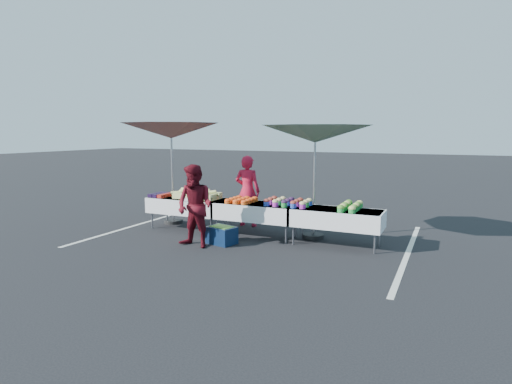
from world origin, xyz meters
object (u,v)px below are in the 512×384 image
at_px(table_center, 256,211).
at_px(umbrella_right, 315,135).
at_px(table_right, 336,217).
at_px(storage_bin, 222,235).
at_px(table_left, 187,205).
at_px(customer, 195,206).
at_px(umbrella_left, 171,131).
at_px(vendor, 247,191).

bearing_deg(table_center, umbrella_right, 18.93).
distance_m(table_right, storage_bin, 2.38).
distance_m(table_left, table_center, 1.80).
height_order(customer, umbrella_right, umbrella_right).
relative_size(table_center, umbrella_right, 0.75).
distance_m(table_center, umbrella_left, 3.07).
height_order(customer, storage_bin, customer).
xyz_separation_m(vendor, customer, (-0.10, -2.21, -0.04)).
distance_m(customer, storage_bin, 0.86).
height_order(table_left, customer, customer).
relative_size(table_left, umbrella_left, 0.63).
bearing_deg(customer, vendor, 93.88).
bearing_deg(vendor, umbrella_right, 161.67).
xyz_separation_m(table_center, customer, (-0.75, -1.29, 0.25)).
relative_size(vendor, umbrella_left, 0.59).
relative_size(table_center, storage_bin, 2.87).
relative_size(table_right, storage_bin, 2.87).
bearing_deg(table_left, vendor, 38.73).
height_order(vendor, umbrella_right, umbrella_right).
bearing_deg(umbrella_left, vendor, 15.71).
bearing_deg(customer, table_center, 66.17).
distance_m(vendor, storage_bin, 1.92).
distance_m(table_left, vendor, 1.50).
xyz_separation_m(umbrella_right, storage_bin, (-1.58, -1.27, -2.05)).
bearing_deg(umbrella_right, table_center, -161.07).
bearing_deg(vendor, table_right, 156.54).
xyz_separation_m(table_left, umbrella_right, (2.99, 0.41, 1.66)).
distance_m(umbrella_left, storage_bin, 3.25).
xyz_separation_m(vendor, storage_bin, (0.27, -1.78, -0.68)).
xyz_separation_m(table_right, umbrella_right, (-0.61, 0.41, 1.66)).
distance_m(vendor, umbrella_right, 2.36).
xyz_separation_m(table_left, table_center, (1.80, 0.00, 0.00)).
distance_m(table_center, storage_bin, 1.02).
xyz_separation_m(table_center, storage_bin, (-0.39, -0.86, -0.39)).
distance_m(customer, umbrella_left, 2.85).
bearing_deg(umbrella_left, table_right, -5.31).
xyz_separation_m(table_center, umbrella_right, (1.19, 0.41, 1.66)).
bearing_deg(storage_bin, umbrella_left, 163.45).
bearing_deg(table_right, table_left, 180.00).
bearing_deg(table_left, table_center, 0.00).
distance_m(umbrella_left, umbrella_right, 3.70).
xyz_separation_m(table_center, table_right, (1.80, 0.00, 0.00)).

